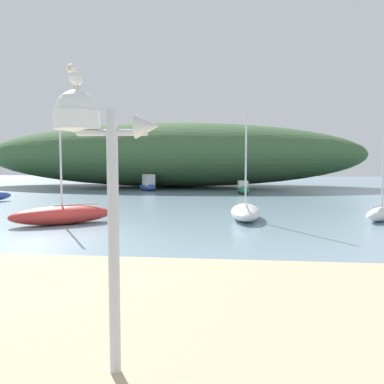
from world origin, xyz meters
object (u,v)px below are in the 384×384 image
Objects in this scene: motorboat_east_reach at (148,185)px; motorboat_far_left at (243,189)px; sailboat_mid_channel at (382,213)px; mast_structure at (91,144)px; seagull_on_radar at (75,76)px; sailboat_inner_mooring at (245,212)px; sailboat_by_sandbar at (62,215)px.

motorboat_east_reach is 8.77m from motorboat_far_left.
mast_structure is at bearing -120.43° from sailboat_mid_channel.
seagull_on_radar is 27.45m from motorboat_far_left.
mast_structure is at bearing -98.83° from sailboat_inner_mooring.
sailboat_inner_mooring is at bearing 80.54° from seagull_on_radar.
motorboat_east_reach is 19.01m from sailboat_by_sandbar.
mast_structure is 27.35m from motorboat_far_left.
motorboat_far_left is (-5.51, 13.89, 0.09)m from sailboat_mid_channel.
mast_structure reaches higher than motorboat_east_reach.
motorboat_east_reach is at bearing 161.99° from motorboat_far_left.
sailboat_by_sandbar is at bearing 115.45° from seagull_on_radar.
seagull_on_radar reaches higher than motorboat_east_reach.
motorboat_east_reach is 1.09× the size of motorboat_far_left.
motorboat_far_left is at bearing 88.92° from sailboat_inner_mooring.
mast_structure is at bearing -63.87° from sailboat_by_sandbar.
mast_structure is 0.76× the size of sailboat_by_sandbar.
motorboat_east_reach is (-6.06, 29.87, -2.15)m from mast_structure.
sailboat_inner_mooring reaches higher than sailboat_by_sandbar.
motorboat_east_reach is 21.62m from sailboat_mid_channel.
seagull_on_radar is 0.07× the size of sailboat_inner_mooring.
sailboat_inner_mooring is (2.02, 13.00, -2.32)m from mast_structure.
sailboat_mid_channel is 1.32× the size of motorboat_far_left.
sailboat_by_sandbar reaches higher than motorboat_far_left.
sailboat_mid_channel is at bearing 10.34° from sailboat_by_sandbar.
sailboat_inner_mooring is 1.18× the size of sailboat_by_sandbar.
seagull_on_radar is at bearing -99.46° from sailboat_inner_mooring.
sailboat_inner_mooring reaches higher than sailboat_mid_channel.
sailboat_by_sandbar reaches higher than mast_structure.
sailboat_mid_channel is 0.90× the size of sailboat_by_sandbar.
sailboat_inner_mooring is 5.78m from sailboat_mid_channel.
sailboat_by_sandbar is (-7.35, -2.12, 0.04)m from sailboat_inner_mooring.
motorboat_east_reach is at bearing 101.18° from seagull_on_radar.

